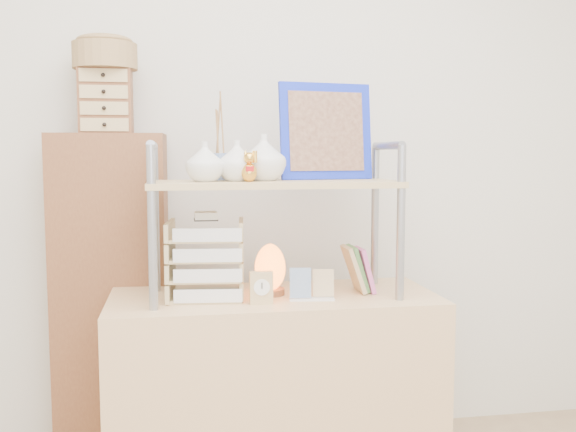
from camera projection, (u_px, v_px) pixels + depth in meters
name	position (u px, v px, depth m)	size (l,w,h in m)	color
desk	(274.00, 394.00, 2.40)	(1.20, 0.50, 0.75)	tan
cabinet	(112.00, 299.00, 2.63)	(0.45, 0.24, 1.35)	brown
hutch	(269.00, 173.00, 2.33)	(0.90, 0.34, 0.79)	#90949D
letter_tray	(206.00, 264.00, 2.31)	(0.28, 0.27, 0.31)	tan
salt_lamp	(270.00, 269.00, 2.36)	(0.12, 0.12, 0.19)	brown
desk_clock	(261.00, 288.00, 2.22)	(0.08, 0.04, 0.11)	tan
postcard_stand	(312.00, 291.00, 2.29)	(0.17, 0.06, 0.12)	white
drawer_chest	(106.00, 102.00, 2.53)	(0.20, 0.16, 0.25)	brown
woven_basket	(105.00, 56.00, 2.51)	(0.25, 0.25, 0.10)	olive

